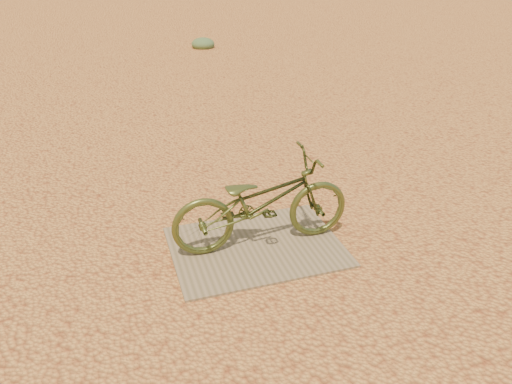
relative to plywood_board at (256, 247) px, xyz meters
name	(u,v)px	position (x,y,z in m)	size (l,w,h in m)	color
ground	(228,221)	(-0.12, 0.55, -0.01)	(120.00, 120.00, 0.00)	#D7994F
plywood_board	(256,247)	(0.00, 0.00, 0.00)	(1.53, 1.14, 0.02)	#7E6B57
bicycle	(262,202)	(0.06, 0.03, 0.44)	(0.57, 1.63, 0.86)	#444F24
kale_b	(203,48)	(1.51, 9.07, -0.01)	(0.58, 0.58, 0.32)	#5C754F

